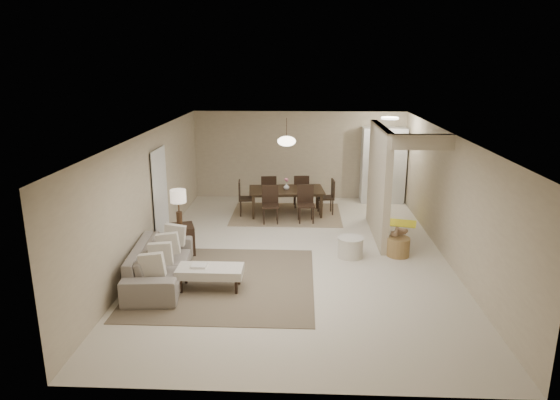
{
  "coord_description": "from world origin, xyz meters",
  "views": [
    {
      "loc": [
        0.09,
        -9.65,
        3.83
      ],
      "look_at": [
        -0.36,
        0.39,
        1.05
      ],
      "focal_mm": 32.0,
      "sensor_mm": 36.0,
      "label": 1
    }
  ],
  "objects_px": {
    "dining_table": "(286,202)",
    "pantry_cabinet": "(383,165)",
    "side_table": "(181,240)",
    "wicker_basket": "(398,247)",
    "round_pouf": "(350,247)",
    "ottoman_bench": "(210,272)",
    "sofa": "(160,263)"
  },
  "relations": [
    {
      "from": "ottoman_bench",
      "to": "sofa",
      "type": "bearing_deg",
      "value": 162.62
    },
    {
      "from": "dining_table",
      "to": "pantry_cabinet",
      "type": "bearing_deg",
      "value": 21.79
    },
    {
      "from": "pantry_cabinet",
      "to": "sofa",
      "type": "xyz_separation_m",
      "value": [
        -4.8,
        -5.56,
        -0.71
      ]
    },
    {
      "from": "pantry_cabinet",
      "to": "side_table",
      "type": "relative_size",
      "value": 3.51
    },
    {
      "from": "round_pouf",
      "to": "dining_table",
      "type": "xyz_separation_m",
      "value": [
        -1.4,
        2.87,
        0.13
      ]
    },
    {
      "from": "pantry_cabinet",
      "to": "wicker_basket",
      "type": "relative_size",
      "value": 4.59
    },
    {
      "from": "sofa",
      "to": "ottoman_bench",
      "type": "distance_m",
      "value": 1.01
    },
    {
      "from": "wicker_basket",
      "to": "pantry_cabinet",
      "type": "bearing_deg",
      "value": 86.17
    },
    {
      "from": "ottoman_bench",
      "to": "pantry_cabinet",
      "type": "bearing_deg",
      "value": 56.68
    },
    {
      "from": "sofa",
      "to": "pantry_cabinet",
      "type": "bearing_deg",
      "value": -45.95
    },
    {
      "from": "side_table",
      "to": "wicker_basket",
      "type": "height_order",
      "value": "side_table"
    },
    {
      "from": "pantry_cabinet",
      "to": "round_pouf",
      "type": "distance_m",
      "value": 4.51
    },
    {
      "from": "side_table",
      "to": "dining_table",
      "type": "distance_m",
      "value": 3.52
    },
    {
      "from": "wicker_basket",
      "to": "side_table",
      "type": "bearing_deg",
      "value": -179.26
    },
    {
      "from": "wicker_basket",
      "to": "sofa",
      "type": "bearing_deg",
      "value": -162.7
    },
    {
      "from": "sofa",
      "to": "side_table",
      "type": "height_order",
      "value": "sofa"
    },
    {
      "from": "ottoman_bench",
      "to": "wicker_basket",
      "type": "xyz_separation_m",
      "value": [
        3.56,
        1.71,
        -0.13
      ]
    },
    {
      "from": "round_pouf",
      "to": "ottoman_bench",
      "type": "bearing_deg",
      "value": -148.02
    },
    {
      "from": "sofa",
      "to": "side_table",
      "type": "distance_m",
      "value": 1.35
    },
    {
      "from": "pantry_cabinet",
      "to": "ottoman_bench",
      "type": "relative_size",
      "value": 1.84
    },
    {
      "from": "pantry_cabinet",
      "to": "dining_table",
      "type": "relative_size",
      "value": 1.1
    },
    {
      "from": "side_table",
      "to": "dining_table",
      "type": "relative_size",
      "value": 0.31
    },
    {
      "from": "sofa",
      "to": "side_table",
      "type": "xyz_separation_m",
      "value": [
        0.05,
        1.35,
        -0.04
      ]
    },
    {
      "from": "sofa",
      "to": "dining_table",
      "type": "bearing_deg",
      "value": -32.29
    },
    {
      "from": "pantry_cabinet",
      "to": "round_pouf",
      "type": "relative_size",
      "value": 3.99
    },
    {
      "from": "wicker_basket",
      "to": "dining_table",
      "type": "height_order",
      "value": "dining_table"
    },
    {
      "from": "sofa",
      "to": "ottoman_bench",
      "type": "bearing_deg",
      "value": -112.42
    },
    {
      "from": "sofa",
      "to": "dining_table",
      "type": "xyz_separation_m",
      "value": [
        2.14,
        4.18,
        -0.0
      ]
    },
    {
      "from": "sofa",
      "to": "side_table",
      "type": "bearing_deg",
      "value": -7.26
    },
    {
      "from": "sofa",
      "to": "ottoman_bench",
      "type": "xyz_separation_m",
      "value": [
        0.96,
        -0.3,
        -0.01
      ]
    },
    {
      "from": "pantry_cabinet",
      "to": "wicker_basket",
      "type": "distance_m",
      "value": 4.25
    },
    {
      "from": "pantry_cabinet",
      "to": "sofa",
      "type": "distance_m",
      "value": 7.38
    }
  ]
}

